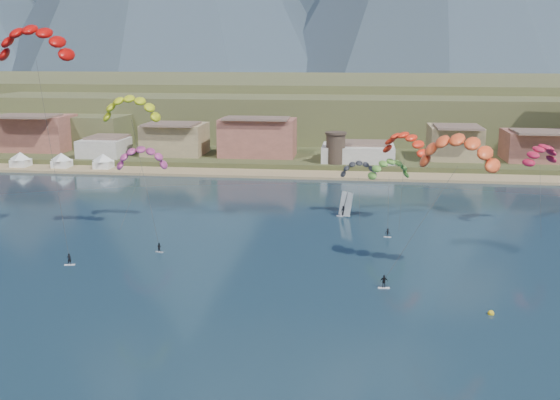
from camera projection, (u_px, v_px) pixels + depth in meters
name	position (u px, v px, depth m)	size (l,w,h in m)	color
ground	(242.00, 360.00, 67.72)	(2400.00, 2400.00, 0.00)	black
beach	(315.00, 175.00, 170.24)	(2200.00, 12.00, 0.90)	tan
land	(350.00, 88.00, 609.66)	(2200.00, 900.00, 4.00)	brown
foothills	(386.00, 105.00, 287.97)	(940.00, 210.00, 18.00)	brown
town	(182.00, 135.00, 188.86)	(400.00, 24.00, 12.00)	silver
watchtower	(336.00, 148.00, 176.03)	(5.82, 5.82, 8.60)	#47382D
beach_tents	(40.00, 156.00, 178.72)	(43.40, 6.40, 5.00)	white
kitesurfer_red	(34.00, 38.00, 102.44)	(15.73, 14.34, 37.45)	silver
kitesurfer_yellow	(131.00, 105.00, 108.32)	(12.55, 11.21, 25.95)	silver
kitesurfer_orange	(459.00, 146.00, 90.56)	(17.15, 12.57, 22.88)	silver
kitesurfer_green	(389.00, 166.00, 121.18)	(9.14, 14.58, 14.85)	silver
distant_kite_pink	(141.00, 154.00, 121.46)	(10.50, 6.92, 16.39)	#262626
distant_kite_dark	(359.00, 166.00, 126.50)	(7.57, 5.57, 13.04)	#262626
distant_kite_orange	(405.00, 140.00, 119.74)	(9.95, 9.19, 18.94)	#262626
distant_kite_red	(541.00, 151.00, 116.09)	(8.40, 8.05, 17.21)	#262626
windsurfer	(344.00, 209.00, 127.36)	(2.81, 3.08, 4.81)	silver
buoy	(491.00, 313.00, 79.52)	(0.80, 0.80, 0.80)	gold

